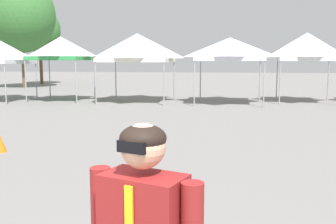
{
  "coord_description": "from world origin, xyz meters",
  "views": [
    {
      "loc": [
        1.39,
        -0.76,
        2.08
      ],
      "look_at": [
        0.49,
        5.06,
        1.3
      ],
      "focal_mm": 41.17,
      "sensor_mm": 36.0,
      "label": 1
    }
  ],
  "objects": [
    {
      "name": "canopy_tent_behind_left",
      "position": [
        -7.23,
        18.44,
        2.72
      ],
      "size": [
        2.77,
        2.77,
        3.34
      ],
      "color": "#9E9EA3",
      "rests_on": "ground"
    },
    {
      "name": "tree_behind_tents_left",
      "position": [
        -15.3,
        32.08,
        4.82
      ],
      "size": [
        3.65,
        3.65,
        6.84
      ],
      "color": "brown",
      "rests_on": "ground"
    },
    {
      "name": "canopy_tent_center",
      "position": [
        5.29,
        19.62,
        2.78
      ],
      "size": [
        2.95,
        2.95,
        3.49
      ],
      "color": "#9E9EA3",
      "rests_on": "ground"
    },
    {
      "name": "canopy_tent_far_left",
      "position": [
        -3.19,
        18.62,
        2.74
      ],
      "size": [
        3.5,
        3.5,
        3.47
      ],
      "color": "#9E9EA3",
      "rests_on": "ground"
    },
    {
      "name": "canopy_tent_left_of_center",
      "position": [
        1.48,
        18.46,
        2.65
      ],
      "size": [
        3.34,
        3.34,
        3.22
      ],
      "color": "#9E9EA3",
      "rests_on": "ground"
    },
    {
      "name": "traffic_cone_near_barrier",
      "position": [
        -0.33,
        6.41,
        0.23
      ],
      "size": [
        0.32,
        0.32,
        0.47
      ],
      "primitive_type": "cone",
      "color": "orange",
      "rests_on": "ground"
    },
    {
      "name": "tree_behind_tents_right",
      "position": [
        -14.33,
        27.31,
        5.54
      ],
      "size": [
        5.14,
        5.14,
        8.37
      ],
      "color": "brown",
      "rests_on": "ground"
    }
  ]
}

